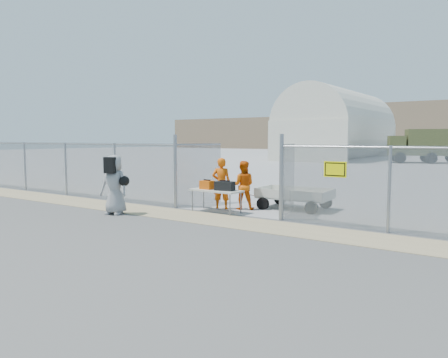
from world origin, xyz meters
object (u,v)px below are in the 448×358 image
Objects in this scene: security_worker_right at (243,185)px; utility_trailer at (295,198)px; visitor at (114,185)px; security_worker_left at (221,184)px; folding_table at (216,201)px.

utility_trailer is at bearing -170.96° from security_worker_right.
visitor is 5.90m from utility_trailer.
security_worker_right is at bearing -174.50° from security_worker_left.
folding_table is 0.55× the size of utility_trailer.
visitor is (-2.20, -2.69, 0.07)m from security_worker_left.
folding_table is 0.82m from security_worker_left.
utility_trailer is (4.23, 4.07, -0.56)m from visitor.
security_worker_left reaches higher than security_worker_right.
security_worker_left reaches higher than utility_trailer.
security_worker_right is 0.87× the size of visitor.
security_worker_right reaches higher than folding_table.
security_worker_right is at bearing 32.73° from visitor.
security_worker_right is (0.63, 0.35, -0.05)m from security_worker_left.
security_worker_left is 2.51m from utility_trailer.
security_worker_left is (-0.22, 0.61, 0.50)m from folding_table.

